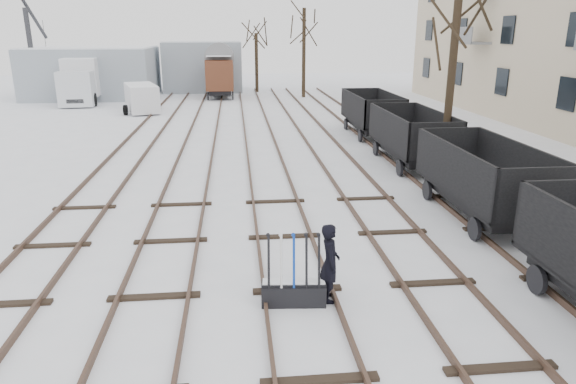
% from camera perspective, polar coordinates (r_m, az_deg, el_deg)
% --- Properties ---
extents(ground, '(120.00, 120.00, 0.00)m').
position_cam_1_polar(ground, '(11.18, 1.03, -10.93)').
color(ground, white).
rests_on(ground, ground).
extents(tracks, '(13.90, 52.00, 0.16)m').
position_cam_1_polar(tracks, '(24.05, -2.88, 4.81)').
color(tracks, black).
rests_on(tracks, ground).
extents(shed_left, '(10.00, 8.00, 4.10)m').
position_cam_1_polar(shed_left, '(47.38, -20.79, 12.36)').
color(shed_left, '#959FA8').
rests_on(shed_left, ground).
extents(shed_right, '(7.00, 6.00, 4.50)m').
position_cam_1_polar(shed_right, '(49.94, -9.35, 13.67)').
color(shed_right, '#959FA8').
rests_on(shed_right, ground).
extents(ground_frame, '(1.33, 0.53, 1.49)m').
position_cam_1_polar(ground_frame, '(10.57, 0.63, -10.95)').
color(ground_frame, black).
rests_on(ground_frame, ground).
extents(worker, '(0.43, 0.63, 1.67)m').
position_cam_1_polar(worker, '(10.52, 4.68, -7.83)').
color(worker, black).
rests_on(worker, ground).
extents(freight_wagon_b, '(2.17, 5.42, 2.21)m').
position_cam_1_polar(freight_wagon_b, '(16.21, 20.77, 0.27)').
color(freight_wagon_b, black).
rests_on(freight_wagon_b, ground).
extents(freight_wagon_c, '(2.17, 5.42, 2.21)m').
position_cam_1_polar(freight_wagon_c, '(21.93, 13.49, 5.18)').
color(freight_wagon_c, black).
rests_on(freight_wagon_c, ground).
extents(freight_wagon_d, '(2.17, 5.42, 2.21)m').
position_cam_1_polar(freight_wagon_d, '(27.94, 9.23, 7.99)').
color(freight_wagon_d, black).
rests_on(freight_wagon_d, ground).
extents(box_van_wagon, '(2.44, 4.56, 3.47)m').
position_cam_1_polar(box_van_wagon, '(43.89, -7.56, 12.96)').
color(box_van_wagon, black).
rests_on(box_van_wagon, ground).
extents(lorry, '(2.84, 7.63, 3.40)m').
position_cam_1_polar(lorry, '(43.63, -21.80, 11.52)').
color(lorry, black).
rests_on(lorry, ground).
extents(panel_van, '(2.98, 4.61, 1.88)m').
position_cam_1_polar(panel_van, '(37.14, -15.96, 10.05)').
color(panel_van, silver).
rests_on(panel_van, ground).
extents(crane, '(1.59, 4.63, 7.98)m').
position_cam_1_polar(crane, '(46.59, -26.27, 11.71)').
color(crane, '#2A2A2E').
rests_on(crane, ground).
extents(tree_near, '(0.30, 0.30, 7.16)m').
position_cam_1_polar(tree_near, '(20.59, 17.66, 11.80)').
color(tree_near, black).
rests_on(tree_near, ground).
extents(tree_far_left, '(0.30, 0.30, 5.19)m').
position_cam_1_polar(tree_far_left, '(47.92, -3.52, 14.12)').
color(tree_far_left, black).
rests_on(tree_far_left, ground).
extents(tree_far_right, '(0.30, 0.30, 7.14)m').
position_cam_1_polar(tree_far_right, '(43.92, 1.77, 15.13)').
color(tree_far_right, black).
rests_on(tree_far_right, ground).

